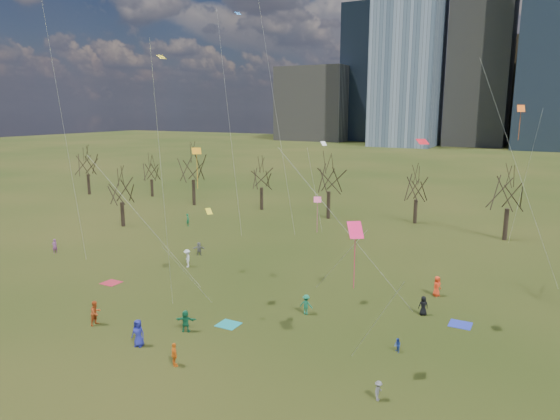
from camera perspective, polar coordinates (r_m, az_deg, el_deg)
The scene contains 20 objects.
ground at distance 37.46m, azimuth -9.01°, elevation -13.86°, with size 500.00×500.00×0.00m, color black.
downtown_skyline at distance 239.58m, azimuth 23.60°, elevation 16.15°, with size 212.50×78.00×118.00m.
bare_tree_row at distance 67.98m, azimuth 10.09°, elevation 3.03°, with size 113.04×29.80×9.50m.
blanket_teal at distance 38.71m, azimuth -5.92°, elevation -12.88°, with size 1.60×1.50×0.03m, color teal.
blanket_navy at distance 40.84m, azimuth 19.91°, elevation -12.20°, with size 1.60×1.50×0.03m, color #2534B0.
blanket_crimson at distance 49.56m, azimuth -18.73°, elevation -7.88°, with size 1.60×1.50×0.03m, color #AE2234.
person_0 at distance 36.30m, azimuth -15.90°, elevation -13.38°, with size 0.94×0.61×1.92m, color #222896.
person_2 at distance 40.59m, azimuth -20.32°, elevation -10.96°, with size 0.91×0.71×1.88m, color #C04A1B.
person_3 at distance 29.99m, azimuth 11.18°, elevation -19.61°, with size 0.75×0.43×1.17m, color slate.
person_4 at distance 33.33m, azimuth -11.99°, elevation -15.87°, with size 0.91×0.38×1.56m, color orange.
person_5 at distance 37.75m, azimuth -10.74°, elevation -12.35°, with size 1.52×0.49×1.64m, color #1A784B.
person_6 at distance 41.39m, azimuth 16.06°, elevation -10.47°, with size 0.76×0.50×1.56m, color black.
person_7 at distance 61.54m, azimuth -24.36°, elevation -3.77°, with size 0.60×0.39×1.63m, color #92498F.
person_8 at distance 35.28m, azimuth 13.28°, elevation -14.84°, with size 0.48×0.37×0.98m, color #2848B0.
person_9 at distance 52.10m, azimuth -10.57°, elevation -5.44°, with size 1.21×0.69×1.87m, color white.
person_11 at distance 56.09m, azimuth -9.25°, elevation -4.38°, with size 1.36×0.43×1.46m, color slate.
person_12 at distance 45.68m, azimuth 17.50°, elevation -8.30°, with size 0.87×0.57×1.78m, color #FF411C.
person_13 at distance 69.98m, azimuth -10.48°, elevation -1.12°, with size 0.63×0.41×1.73m, color #1A7544.
person_15 at distance 40.05m, azimuth 3.00°, elevation -10.74°, with size 1.05×0.60×1.62m, color #19724C.
kites_airborne at distance 41.05m, azimuth 3.17°, elevation 7.44°, with size 82.41×40.44×36.20m.
Camera 1 is at (20.86, -26.69, 16.00)m, focal length 32.00 mm.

